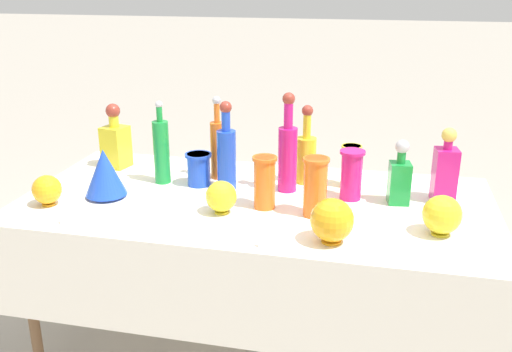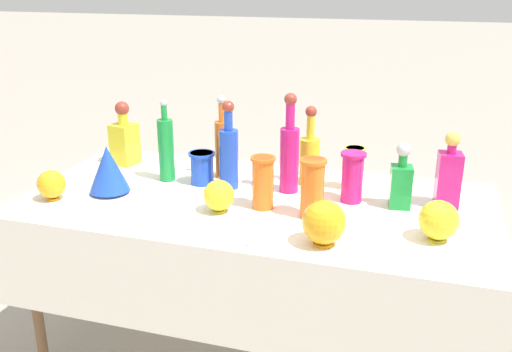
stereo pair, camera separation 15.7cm
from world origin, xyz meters
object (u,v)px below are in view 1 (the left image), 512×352
tall_bottle_1 (306,155)px  square_decanter_1 (400,178)px  tall_bottle_3 (161,150)px  cardboard_box_behind_left (314,238)px  slender_vase_0 (351,173)px  fluted_vase_0 (105,172)px  slender_vase_3 (265,181)px  slender_vase_1 (351,165)px  round_bowl_1 (221,196)px  slender_vase_4 (315,185)px  square_decanter_0 (445,170)px  square_decanter_2 (116,142)px  slender_vase_2 (199,168)px  tall_bottle_2 (226,154)px  tall_bottle_4 (218,147)px  tall_bottle_0 (288,152)px  round_bowl_2 (47,190)px  round_bowl_0 (442,215)px  round_bowl_3 (332,220)px

tall_bottle_1 → square_decanter_1: 0.43m
tall_bottle_3 → cardboard_box_behind_left: tall_bottle_3 is taller
slender_vase_0 → fluted_vase_0: (-0.99, -0.20, -0.00)m
tall_bottle_1 → fluted_vase_0: (-0.78, -0.36, -0.02)m
slender_vase_3 → fluted_vase_0: bearing=-177.2°
slender_vase_1 → round_bowl_1: size_ratio=1.43×
slender_vase_3 → slender_vase_4: 0.20m
tall_bottle_3 → square_decanter_0: (1.19, 0.05, -0.02)m
square_decanter_2 → square_decanter_0: bearing=-4.2°
tall_bottle_1 → cardboard_box_behind_left: tall_bottle_1 is taller
slender_vase_0 → slender_vase_2: bearing=178.5°
tall_bottle_1 → tall_bottle_3: (-0.61, -0.14, 0.02)m
tall_bottle_2 → tall_bottle_3: 0.30m
tall_bottle_2 → tall_bottle_4: (-0.07, 0.12, -0.01)m
slender_vase_2 → cardboard_box_behind_left: bearing=61.9°
tall_bottle_4 → slender_vase_2: (-0.06, -0.11, -0.07)m
round_bowl_1 → square_decanter_0: bearing=20.7°
slender_vase_1 → fluted_vase_0: (-0.97, -0.34, 0.01)m
square_decanter_0 → slender_vase_3: size_ratio=1.46×
tall_bottle_4 → slender_vase_0: size_ratio=1.82×
tall_bottle_0 → cardboard_box_behind_left: bearing=87.4°
tall_bottle_1 → slender_vase_0: size_ratio=1.69×
tall_bottle_1 → cardboard_box_behind_left: (-0.03, 0.66, -0.71)m
tall_bottle_3 → round_bowl_2: size_ratio=2.95×
slender_vase_2 → slender_vase_0: bearing=-1.5°
slender_vase_1 → square_decanter_1: bearing=-35.8°
tall_bottle_1 → square_decanter_0: tall_bottle_1 is taller
square_decanter_1 → slender_vase_3: square_decanter_1 is taller
slender_vase_3 → fluted_vase_0: slender_vase_3 is taller
tall_bottle_1 → square_decanter_2: size_ratio=1.13×
square_decanter_2 → slender_vase_1: size_ratio=1.66×
tall_bottle_4 → round_bowl_1: (0.13, -0.38, -0.08)m
slender_vase_1 → slender_vase_4: 0.36m
tall_bottle_2 → round_bowl_0: bearing=-18.1°
slender_vase_1 → round_bowl_0: size_ratio=1.27×
round_bowl_0 → slender_vase_1: bearing=129.8°
round_bowl_3 → cardboard_box_behind_left: bearing=99.2°
tall_bottle_4 → slender_vase_1: 0.59m
square_decanter_0 → round_bowl_0: (-0.03, -0.33, -0.05)m
tall_bottle_2 → round_bowl_1: tall_bottle_2 is taller
tall_bottle_0 → slender_vase_0: tall_bottle_0 is taller
tall_bottle_0 → square_decanter_1: tall_bottle_0 is taller
tall_bottle_0 → round_bowl_0: tall_bottle_0 is taller
slender_vase_1 → cardboard_box_behind_left: bearing=108.5°
square_decanter_0 → slender_vase_1: (-0.38, 0.08, -0.03)m
tall_bottle_3 → slender_vase_4: size_ratio=1.59×
tall_bottle_4 → square_decanter_2: bearing=175.2°
cardboard_box_behind_left → tall_bottle_4: bearing=-118.1°
tall_bottle_4 → cardboard_box_behind_left: size_ratio=0.83×
slender_vase_1 → cardboard_box_behind_left: 0.98m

